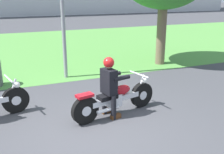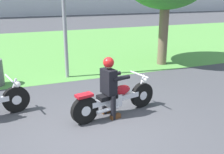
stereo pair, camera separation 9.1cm
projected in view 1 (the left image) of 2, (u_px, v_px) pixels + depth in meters
name	position (u px, v px, depth m)	size (l,w,h in m)	color
ground	(93.00, 132.00, 5.36)	(120.00, 120.00, 0.00)	#424247
grass_verge	(34.00, 48.00, 13.56)	(60.00, 12.00, 0.01)	#549342
motorcycle_lead	(116.00, 99.00, 6.05)	(2.18, 0.78, 0.87)	black
rider_lead	(110.00, 83.00, 5.84)	(0.61, 0.54, 1.39)	black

